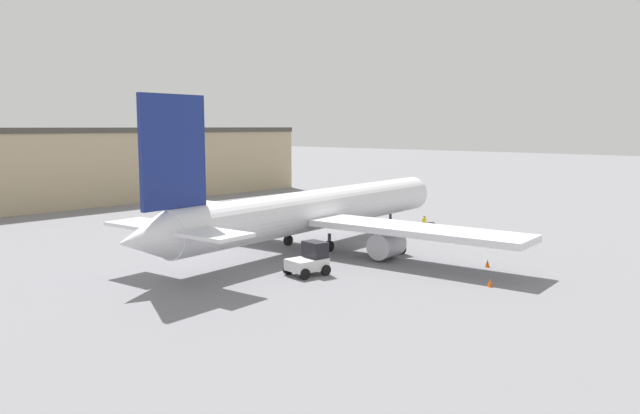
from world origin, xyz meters
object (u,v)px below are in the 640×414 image
belt_loader_truck (390,240)px  safety_cone_far (490,283)px  baggage_tug (310,260)px  airplane (312,211)px  safety_cone_near (487,263)px  ground_crew_worker (424,224)px

belt_loader_truck → safety_cone_far: 11.98m
baggage_tug → belt_loader_truck: 9.73m
airplane → baggage_tug: airplane is taller
airplane → safety_cone_near: airplane is taller
belt_loader_truck → safety_cone_far: (-4.52, -11.06, -0.85)m
airplane → belt_loader_truck: (2.35, -6.42, -2.05)m
airplane → belt_loader_truck: bearing=-74.3°
safety_cone_near → ground_crew_worker: bearing=50.7°
airplane → baggage_tug: size_ratio=13.64×
safety_cone_near → belt_loader_truck: bearing=94.5°
belt_loader_truck → safety_cone_far: size_ratio=5.32×
baggage_tug → safety_cone_near: bearing=-29.1°
safety_cone_near → safety_cone_far: same height
ground_crew_worker → belt_loader_truck: 10.15m
airplane → safety_cone_far: bearing=-101.4°
belt_loader_truck → safety_cone_near: size_ratio=5.32×
ground_crew_worker → safety_cone_near: (-9.10, -11.11, -0.70)m
airplane → safety_cone_far: size_ratio=72.21×
belt_loader_truck → ground_crew_worker: bearing=36.3°
airplane → baggage_tug: bearing=-143.2°
airplane → ground_crew_worker: airplane is taller
baggage_tug → safety_cone_near: baggage_tug is taller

